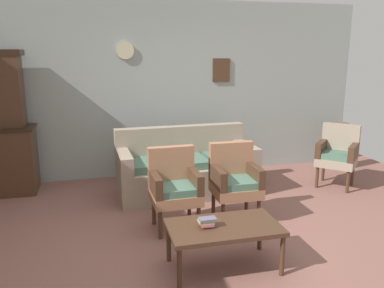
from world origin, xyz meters
The scene contains 9 objects.
ground_plane centered at (0.00, 0.00, 0.00)m, with size 7.68×7.68×0.00m, color #84564C.
wall_back_with_decor centered at (0.00, 2.63, 1.35)m, with size 6.40×0.09×2.70m.
floral_couch centered at (0.11, 1.66, 0.33)m, with size 1.91×0.88×0.90m.
armchair_row_middle centered at (-0.27, 0.60, 0.50)m, with size 0.54×0.51×0.90m.
armchair_near_couch_end centered at (0.45, 0.65, 0.50)m, with size 0.53×0.50×0.90m.
wingback_chair_by_fireplace centered at (2.31, 1.40, 0.50)m, with size 0.71×0.71×0.90m.
coffee_table centered at (-0.01, -0.34, 0.38)m, with size 1.00×0.56×0.42m.
book_stack_on_table centered at (-0.16, -0.34, 0.47)m, with size 0.16×0.11×0.09m.
floor_vase_by_wall centered at (2.85, 2.15, 0.40)m, with size 0.26×0.26×0.79m, color brown.
Camera 1 is at (-1.05, -3.36, 1.92)m, focal length 36.15 mm.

